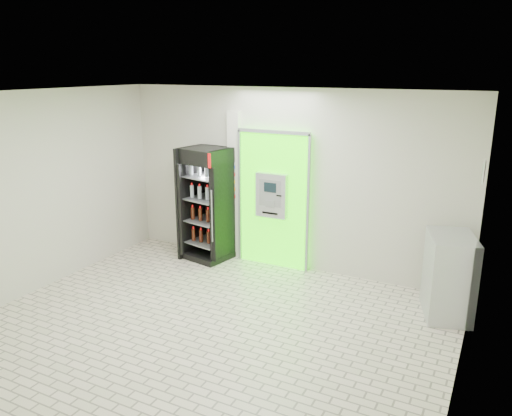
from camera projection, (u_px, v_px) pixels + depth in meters
The scene contains 7 objects.
ground at pixel (209, 328), 6.54m from camera, with size 6.00×6.00×0.00m, color beige.
room_shell at pixel (205, 192), 6.04m from camera, with size 6.00×6.00×6.00m.
atm_assembly at pixel (274, 199), 8.38m from camera, with size 1.30×0.24×2.33m.
pillar at pixel (235, 186), 8.72m from camera, with size 0.22×0.11×2.60m.
beverage_cooler at pixel (208, 206), 8.74m from camera, with size 0.86×0.82×1.99m.
steel_cabinet at pixel (449, 276), 6.77m from camera, with size 0.81×0.99×1.14m.
exit_sign at pixel (484, 172), 5.86m from camera, with size 0.02×0.22×0.26m.
Camera 1 is at (3.22, -4.94, 3.31)m, focal length 35.00 mm.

